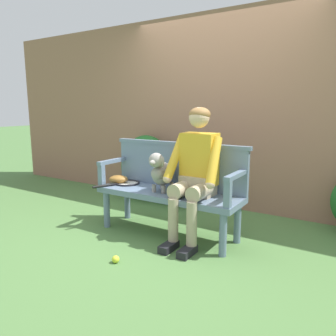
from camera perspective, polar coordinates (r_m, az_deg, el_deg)
name	(u,v)px	position (r m, az deg, el deg)	size (l,w,h in m)	color
ground_plane	(168,234)	(3.61, 0.00, -11.32)	(40.00, 40.00, 0.00)	#4C753D
brick_garden_fence	(223,112)	(4.58, 9.42, 9.54)	(8.00, 0.30, 2.55)	#936651
hedge_bush_mid_left	(179,175)	(4.58, 1.93, -1.13)	(0.82, 0.53, 0.84)	#194C1E
hedge_bush_far_right	(146,167)	(4.88, -3.77, 0.18)	(0.79, 0.66, 0.94)	#1E5B23
garden_bench	(168,197)	(3.48, 0.00, -5.11)	(1.57, 0.48, 0.47)	slate
bench_backrest	(178,165)	(3.58, 1.81, 0.59)	(1.61, 0.06, 0.50)	slate
bench_armrest_left_end	(109,167)	(3.80, -10.23, 0.15)	(0.06, 0.48, 0.28)	slate
bench_armrest_right_end	(233,183)	(3.01, 11.15, -2.56)	(0.06, 0.48, 0.28)	slate
person_seated	(195,169)	(3.23, 4.76, -0.25)	(0.56, 0.64, 1.34)	black
dog_on_bench	(161,172)	(3.41, -1.22, -0.66)	(0.22, 0.42, 0.42)	gray
tennis_racket	(125,183)	(3.82, -7.44, -2.62)	(0.38, 0.58, 0.03)	black
baseball_glove	(119,179)	(3.88, -8.54, -1.91)	(0.22, 0.17, 0.09)	#9E6B2D
tennis_ball	(116,259)	(3.02, -9.03, -15.29)	(0.07, 0.07, 0.07)	#CCDB33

